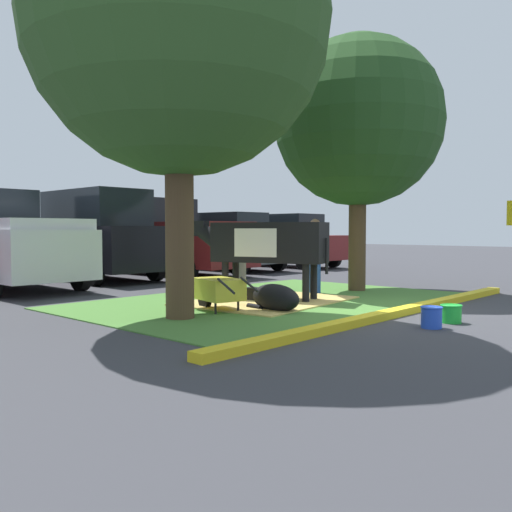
% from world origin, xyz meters
% --- Properties ---
extents(ground_plane, '(80.00, 80.00, 0.00)m').
position_xyz_m(ground_plane, '(0.00, 0.00, 0.00)').
color(ground_plane, '#38383D').
extents(grass_island, '(7.72, 5.16, 0.02)m').
position_xyz_m(grass_island, '(-0.11, 2.23, 0.01)').
color(grass_island, '#477A33').
rests_on(grass_island, ground).
extents(curb_yellow, '(8.92, 0.24, 0.12)m').
position_xyz_m(curb_yellow, '(-0.11, -0.50, 0.06)').
color(curb_yellow, yellow).
rests_on(curb_yellow, ground).
extents(hay_bedding, '(3.44, 2.73, 0.04)m').
position_xyz_m(hay_bedding, '(-0.34, 2.19, 0.03)').
color(hay_bedding, tan).
rests_on(hay_bedding, ground).
extents(shade_tree_left, '(4.76, 4.76, 7.01)m').
position_xyz_m(shade_tree_left, '(-2.79, 1.88, 4.61)').
color(shade_tree_left, '#4C3823').
rests_on(shade_tree_left, ground).
extents(shade_tree_right, '(3.87, 3.87, 5.84)m').
position_xyz_m(shade_tree_right, '(2.58, 1.99, 3.88)').
color(shade_tree_right, '#4C3823').
rests_on(shade_tree_right, ground).
extents(cow_holstein, '(1.43, 3.04, 1.61)m').
position_xyz_m(cow_holstein, '(-0.10, 2.49, 1.15)').
color(cow_holstein, black).
rests_on(cow_holstein, ground).
extents(calf_lying, '(0.63, 1.33, 0.48)m').
position_xyz_m(calf_lying, '(-1.15, 1.33, 0.24)').
color(calf_lying, black).
rests_on(calf_lying, ground).
extents(person_handler, '(0.34, 0.51, 1.66)m').
position_xyz_m(person_handler, '(1.44, 2.35, 0.89)').
color(person_handler, '#23478C').
rests_on(person_handler, ground).
extents(person_visitor_near, '(0.37, 0.43, 1.53)m').
position_xyz_m(person_visitor_near, '(0.50, 3.74, 0.81)').
color(person_visitor_near, slate).
rests_on(person_visitor_near, ground).
extents(wheelbarrow, '(0.86, 1.62, 0.63)m').
position_xyz_m(wheelbarrow, '(-1.85, 2.01, 0.39)').
color(wheelbarrow, gold).
rests_on(wheelbarrow, ground).
extents(bucket_blue, '(0.32, 0.32, 0.31)m').
position_xyz_m(bucket_blue, '(-0.85, -1.42, 0.16)').
color(bucket_blue, blue).
rests_on(bucket_blue, ground).
extents(bucket_green, '(0.33, 0.33, 0.28)m').
position_xyz_m(bucket_green, '(-0.22, -1.44, 0.15)').
color(bucket_green, green).
rests_on(bucket_green, ground).
extents(pickup_truck_black, '(2.25, 5.41, 2.42)m').
position_xyz_m(pickup_truck_black, '(-2.72, 8.61, 1.11)').
color(pickup_truck_black, silver).
rests_on(pickup_truck_black, ground).
extents(suv_black, '(2.15, 4.61, 2.52)m').
position_xyz_m(suv_black, '(0.01, 8.95, 1.27)').
color(suv_black, black).
rests_on(suv_black, ground).
extents(pickup_truck_maroon, '(2.25, 5.41, 2.42)m').
position_xyz_m(pickup_truck_maroon, '(2.71, 8.78, 1.11)').
color(pickup_truck_maroon, maroon).
rests_on(pickup_truck_maroon, ground).
extents(sedan_silver, '(2.05, 4.41, 2.02)m').
position_xyz_m(sedan_silver, '(5.26, 8.82, 0.98)').
color(sedan_silver, '#4C5156').
rests_on(sedan_silver, ground).
extents(sedan_blue, '(2.05, 4.41, 2.02)m').
position_xyz_m(sedan_blue, '(8.05, 8.46, 0.98)').
color(sedan_blue, maroon).
rests_on(sedan_blue, ground).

